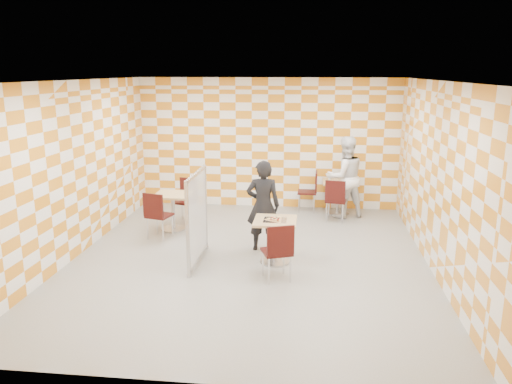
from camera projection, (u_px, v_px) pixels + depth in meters
room_shell at (253, 168)px, 8.70m from camera, size 7.00×7.00×7.00m
main_table at (275, 234)px, 8.30m from camera, size 0.70×0.70×0.75m
second_table at (338, 192)px, 11.18m from camera, size 0.70×0.70×0.75m
empty_table at (173, 205)px, 10.03m from camera, size 0.70×0.70×0.75m
chair_main_front at (278, 248)px, 7.53m from camera, size 0.55×0.55×0.92m
chair_second_front at (336, 197)px, 10.53m from camera, size 0.49×0.50×0.92m
chair_second_side at (311, 188)px, 11.34m from camera, size 0.44×0.43×0.92m
chair_empty_near at (157, 212)px, 9.44m from camera, size 0.52×0.52×0.92m
chair_empty_far at (187, 196)px, 10.61m from camera, size 0.51×0.52×0.92m
partition at (197, 217)px, 8.26m from camera, size 0.08×1.38×1.55m
man_dark at (263, 206)px, 8.84m from camera, size 0.62×0.43×1.64m
man_white at (345, 177)px, 10.84m from camera, size 1.05×0.94×1.79m
pizza_on_foil at (275, 219)px, 8.23m from camera, size 0.40×0.40×0.04m
sport_bottle at (330, 176)px, 11.23m from camera, size 0.06×0.06×0.20m
soda_bottle at (345, 176)px, 11.12m from camera, size 0.07×0.07×0.23m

